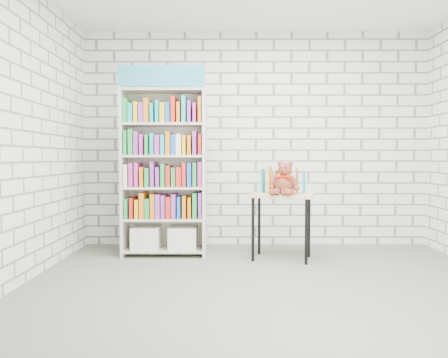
{
  "coord_description": "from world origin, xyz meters",
  "views": [
    {
      "loc": [
        -0.4,
        -3.77,
        1.15
      ],
      "look_at": [
        -0.42,
        0.95,
        0.92
      ],
      "focal_mm": 35.0,
      "sensor_mm": 36.0,
      "label": 1
    }
  ],
  "objects": [
    {
      "name": "room_shell",
      "position": [
        0.0,
        0.0,
        1.78
      ],
      "size": [
        4.52,
        4.02,
        2.81
      ],
      "color": "silver",
      "rests_on": "ground"
    },
    {
      "name": "table_books",
      "position": [
        0.27,
        1.25,
        0.89
      ],
      "size": [
        0.52,
        0.33,
        0.29
      ],
      "color": "teal",
      "rests_on": "display_table"
    },
    {
      "name": "ground",
      "position": [
        0.0,
        0.0,
        0.0
      ],
      "size": [
        4.5,
        4.5,
        0.0
      ],
      "primitive_type": "plane",
      "color": "#555D4E",
      "rests_on": "ground"
    },
    {
      "name": "teddy_bear",
      "position": [
        0.25,
        1.03,
        0.89
      ],
      "size": [
        0.35,
        0.33,
        0.37
      ],
      "color": "maroon",
      "rests_on": "display_table"
    },
    {
      "name": "display_table",
      "position": [
        0.24,
        1.15,
        0.64
      ],
      "size": [
        0.79,
        0.64,
        0.74
      ],
      "color": "#D3B27E",
      "rests_on": "ground"
    },
    {
      "name": "bookshelf",
      "position": [
        -1.12,
        1.36,
        1.0
      ],
      "size": [
        0.98,
        0.38,
        2.19
      ],
      "color": "beige",
      "rests_on": "ground"
    }
  ]
}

